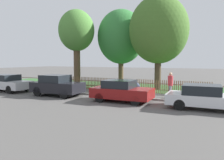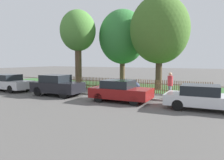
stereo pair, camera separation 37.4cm
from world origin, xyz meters
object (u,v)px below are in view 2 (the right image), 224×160
(parked_car_silver_hatchback, at_px, (8,82))
(parked_car_black_saloon, at_px, (57,85))
(pedestrian_near_fence, at_px, (170,84))
(parked_car_navy_estate, at_px, (120,91))
(tree_nearest_kerb, at_px, (78,32))
(covered_motorcycle, at_px, (128,85))
(tree_mid_park, at_px, (160,30))
(parked_car_red_compact, at_px, (203,97))
(tree_behind_motorcycle, at_px, (122,37))

(parked_car_silver_hatchback, xyz_separation_m, parked_car_black_saloon, (5.40, -0.04, 0.06))
(parked_car_silver_hatchback, distance_m, pedestrian_near_fence, 13.26)
(parked_car_navy_estate, bearing_deg, tree_nearest_kerb, 140.90)
(parked_car_silver_hatchback, relative_size, tree_nearest_kerb, 0.59)
(parked_car_silver_hatchback, xyz_separation_m, covered_motorcycle, (9.76, 2.96, -0.04))
(parked_car_navy_estate, relative_size, tree_mid_park, 0.46)
(parked_car_black_saloon, distance_m, pedestrian_near_fence, 8.05)
(parked_car_navy_estate, bearing_deg, covered_motorcycle, 102.38)
(covered_motorcycle, height_order, tree_nearest_kerb, tree_nearest_kerb)
(parked_car_navy_estate, height_order, tree_mid_park, tree_mid_park)
(parked_car_red_compact, distance_m, covered_motorcycle, 6.30)
(parked_car_black_saloon, distance_m, tree_behind_motorcycle, 9.60)
(parked_car_black_saloon, distance_m, tree_nearest_kerb, 7.69)
(parked_car_silver_hatchback, distance_m, parked_car_black_saloon, 5.40)
(parked_car_navy_estate, xyz_separation_m, parked_car_red_compact, (4.82, -0.06, -0.03))
(parked_car_navy_estate, relative_size, pedestrian_near_fence, 2.14)
(covered_motorcycle, bearing_deg, tree_nearest_kerb, 154.82)
(parked_car_black_saloon, xyz_separation_m, tree_behind_motorcycle, (1.36, 8.52, 4.20))
(parked_car_red_compact, xyz_separation_m, tree_behind_motorcycle, (-8.55, 8.53, 4.32))
(pedestrian_near_fence, bearing_deg, parked_car_black_saloon, 107.09)
(parked_car_silver_hatchback, distance_m, covered_motorcycle, 10.20)
(parked_car_red_compact, distance_m, tree_mid_park, 9.29)
(tree_behind_motorcycle, relative_size, pedestrian_near_fence, 4.41)
(tree_nearest_kerb, distance_m, tree_mid_park, 7.97)
(tree_mid_park, height_order, pedestrian_near_fence, tree_mid_park)
(pedestrian_near_fence, bearing_deg, parked_car_silver_hatchback, 99.24)
(pedestrian_near_fence, bearing_deg, parked_car_navy_estate, 133.80)
(pedestrian_near_fence, bearing_deg, parked_car_red_compact, -141.15)
(tree_nearest_kerb, relative_size, tree_mid_park, 0.92)
(parked_car_red_compact, xyz_separation_m, covered_motorcycle, (-5.53, 3.00, 0.02))
(parked_car_red_compact, bearing_deg, parked_car_black_saloon, 177.95)
(tree_nearest_kerb, height_order, pedestrian_near_fence, tree_nearest_kerb)
(parked_car_black_saloon, height_order, tree_mid_park, tree_mid_park)
(pedestrian_near_fence, bearing_deg, covered_motorcycle, 81.72)
(parked_car_navy_estate, bearing_deg, parked_car_red_compact, -1.95)
(covered_motorcycle, relative_size, tree_nearest_kerb, 0.27)
(parked_car_navy_estate, xyz_separation_m, tree_mid_park, (0.58, 6.83, 4.55))
(parked_car_navy_estate, bearing_deg, tree_behind_motorcycle, 112.48)
(parked_car_red_compact, bearing_deg, tree_behind_motorcycle, 133.05)
(parked_car_silver_hatchback, bearing_deg, tree_mid_park, 33.78)
(tree_nearest_kerb, relative_size, tree_behind_motorcycle, 0.97)
(tree_behind_motorcycle, bearing_deg, parked_car_red_compact, -44.96)
(tree_mid_park, distance_m, pedestrian_near_fence, 6.29)
(parked_car_navy_estate, relative_size, tree_nearest_kerb, 0.50)
(parked_car_red_compact, relative_size, covered_motorcycle, 1.97)
(covered_motorcycle, bearing_deg, parked_car_silver_hatchback, -165.83)
(tree_behind_motorcycle, distance_m, pedestrian_near_fence, 9.45)
(parked_car_silver_hatchback, relative_size, pedestrian_near_fence, 2.53)
(parked_car_navy_estate, height_order, parked_car_red_compact, parked_car_navy_estate)
(tree_behind_motorcycle, bearing_deg, pedestrian_near_fence, -43.28)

